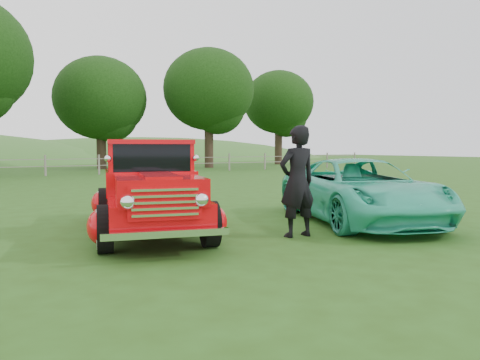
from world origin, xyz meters
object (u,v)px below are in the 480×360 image
tree_far_east (279,102)px  teal_sedan (360,190)px  tree_mid_east (209,90)px  tree_near_east (100,98)px  red_pickup (150,192)px  man (297,181)px

tree_far_east → teal_sedan: size_ratio=1.77×
tree_mid_east → tree_far_east: tree_mid_east is taller
tree_near_east → tree_mid_east: size_ratio=0.88×
tree_mid_east → red_pickup: size_ratio=1.79×
teal_sedan → man: size_ratio=2.46×
tree_mid_east → tree_far_east: bearing=18.4°
tree_near_east → teal_sedan: 28.34m
man → tree_far_east: bearing=-122.3°
red_pickup → man: 2.80m
tree_near_east → man: size_ratio=4.09×
tree_far_east → teal_sedan: bearing=-122.9°
tree_mid_east → tree_far_east: (9.00, 3.00, -0.31)m
tree_near_east → man: tree_near_east is taller
tree_mid_east → red_pickup: 29.05m
red_pickup → tree_near_east: bearing=91.9°
tree_mid_east → teal_sedan: size_ratio=1.88×
man → teal_sedan: bearing=-161.4°
red_pickup → man: bearing=-23.3°
tree_near_east → red_pickup: (-6.13, -26.81, -4.45)m
tree_near_east → red_pickup: tree_near_east is taller
red_pickup → teal_sedan: red_pickup is taller
tree_mid_east → red_pickup: bearing=-119.7°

